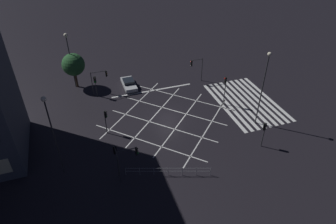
{
  "coord_description": "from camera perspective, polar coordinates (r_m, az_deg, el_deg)",
  "views": [
    {
      "loc": [
        -30.24,
        10.38,
        23.48
      ],
      "look_at": [
        0.0,
        0.0,
        0.93
      ],
      "focal_mm": 32.0,
      "sensor_mm": 36.0,
      "label": 1
    }
  ],
  "objects": [
    {
      "name": "ground_plane",
      "position": [
        39.66,
        0.0,
        -1.1
      ],
      "size": [
        200.0,
        200.0,
        0.0
      ],
      "primitive_type": "plane",
      "color": "black"
    },
    {
      "name": "road_markings",
      "position": [
        42.98,
        10.76,
        1.4
      ],
      "size": [
        18.57,
        24.92,
        0.01
      ],
      "color": "silver",
      "rests_on": "ground_plane"
    },
    {
      "name": "traffic_light_sw_main",
      "position": [
        35.53,
        17.82,
        -3.23
      ],
      "size": [
        0.39,
        0.36,
        3.32
      ],
      "color": "#2D2D30",
      "rests_on": "ground_plane"
    },
    {
      "name": "traffic_light_ne_cross",
      "position": [
        44.33,
        -12.81,
        6.49
      ],
      "size": [
        0.36,
        2.42,
        3.83
      ],
      "rotation": [
        0.0,
        0.0,
        -1.57
      ],
      "color": "#2D2D30",
      "rests_on": "ground_plane"
    },
    {
      "name": "traffic_light_ne_main",
      "position": [
        44.01,
        -13.69,
        5.48
      ],
      "size": [
        0.39,
        0.36,
        3.32
      ],
      "rotation": [
        0.0,
        0.0,
        3.14
      ],
      "color": "#2D2D30",
      "rests_on": "ground_plane"
    },
    {
      "name": "traffic_light_nw_cross",
      "position": [
        30.9,
        -7.44,
        -8.11
      ],
      "size": [
        0.36,
        2.29,
        3.32
      ],
      "rotation": [
        0.0,
        0.0,
        -1.57
      ],
      "color": "#2D2D30",
      "rests_on": "ground_plane"
    },
    {
      "name": "traffic_light_nw_main",
      "position": [
        30.91,
        -9.81,
        -8.35
      ],
      "size": [
        1.91,
        0.36,
        3.37
      ],
      "color": "#2D2D30",
      "rests_on": "ground_plane"
    },
    {
      "name": "traffic_light_median_south",
      "position": [
        41.36,
        10.81,
        5.05
      ],
      "size": [
        0.36,
        0.39,
        4.39
      ],
      "rotation": [
        0.0,
        0.0,
        1.57
      ],
      "color": "#2D2D30",
      "rests_on": "ground_plane"
    },
    {
      "name": "traffic_light_se_cross",
      "position": [
        46.72,
        5.35,
        8.85
      ],
      "size": [
        0.36,
        2.11,
        3.91
      ],
      "rotation": [
        0.0,
        0.0,
        1.57
      ],
      "color": "#2D2D30",
      "rests_on": "ground_plane"
    },
    {
      "name": "traffic_light_median_north",
      "position": [
        36.47,
        -11.78,
        -1.0
      ],
      "size": [
        0.36,
        0.39,
        3.33
      ],
      "rotation": [
        0.0,
        0.0,
        -1.57
      ],
      "color": "#2D2D30",
      "rests_on": "ground_plane"
    },
    {
      "name": "street_lamp_east",
      "position": [
        45.95,
        -18.46,
        11.41
      ],
      "size": [
        0.56,
        0.56,
        8.53
      ],
      "color": "#2D2D30",
      "rests_on": "ground_plane"
    },
    {
      "name": "street_lamp_west",
      "position": [
        36.94,
        17.89,
        6.11
      ],
      "size": [
        0.48,
        0.48,
        9.84
      ],
      "color": "#2D2D30",
      "rests_on": "ground_plane"
    },
    {
      "name": "street_lamp_far",
      "position": [
        30.22,
        -21.46,
        -2.1
      ],
      "size": [
        0.49,
        0.49,
        9.38
      ],
      "color": "#2D2D30",
      "rests_on": "ground_plane"
    },
    {
      "name": "street_tree_near",
      "position": [
        46.88,
        -17.58,
        8.59
      ],
      "size": [
        3.35,
        3.35,
        5.42
      ],
      "color": "#473323",
      "rests_on": "ground_plane"
    },
    {
      "name": "waiting_car",
      "position": [
        46.47,
        -7.48,
        5.36
      ],
      "size": [
        4.26,
        1.78,
        1.23
      ],
      "rotation": [
        0.0,
        0.0,
        3.14
      ],
      "color": "#B7BABC",
      "rests_on": "ground_plane"
    },
    {
      "name": "pedestrian_railing",
      "position": [
        31.55,
        0.0,
        -11.1
      ],
      "size": [
        2.92,
        8.4,
        1.05
      ],
      "rotation": [
        0.0,
        0.0,
        -1.9
      ],
      "color": "gray",
      "rests_on": "ground_plane"
    }
  ]
}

